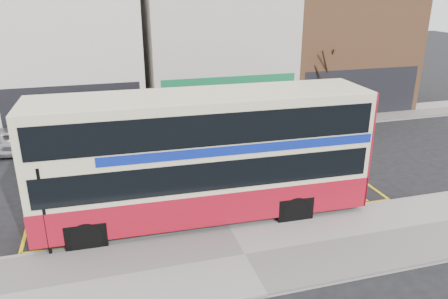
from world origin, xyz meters
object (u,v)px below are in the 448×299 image
object	(u,v)px
bus_stop_post	(45,203)
street_tree_right	(318,58)
car_grey	(120,133)
car_white	(330,121)
car_silver	(16,141)
double_decker_bus	(205,155)

from	to	relation	value
bus_stop_post	street_tree_right	distance (m)	19.65
car_grey	car_white	distance (m)	12.15
car_silver	street_tree_right	bearing A→B (deg)	-75.44
double_decker_bus	car_white	xyz separation A→B (m)	(9.53, 7.91, -1.81)
bus_stop_post	car_grey	size ratio (longest dim) A/B	0.67
car_grey	car_white	bearing A→B (deg)	-109.28
double_decker_bus	car_silver	distance (m)	12.02
car_silver	bus_stop_post	bearing A→B (deg)	-157.97
car_silver	car_white	xyz separation A→B (m)	(17.34, -1.05, -0.05)
car_silver	car_white	world-z (taller)	car_silver
bus_stop_post	car_white	world-z (taller)	bus_stop_post
bus_stop_post	street_tree_right	size ratio (longest dim) A/B	0.51
double_decker_bus	car_white	bearing A→B (deg)	41.30
car_silver	double_decker_bus	bearing A→B (deg)	-130.53
bus_stop_post	street_tree_right	world-z (taller)	street_tree_right
bus_stop_post	double_decker_bus	bearing A→B (deg)	8.47
bus_stop_post	car_silver	bearing A→B (deg)	99.93
car_grey	street_tree_right	world-z (taller)	street_tree_right
car_silver	street_tree_right	size ratio (longest dim) A/B	0.76
double_decker_bus	car_silver	size ratio (longest dim) A/B	2.73
car_grey	double_decker_bus	bearing A→B (deg)	-178.32
car_white	street_tree_right	bearing A→B (deg)	8.60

